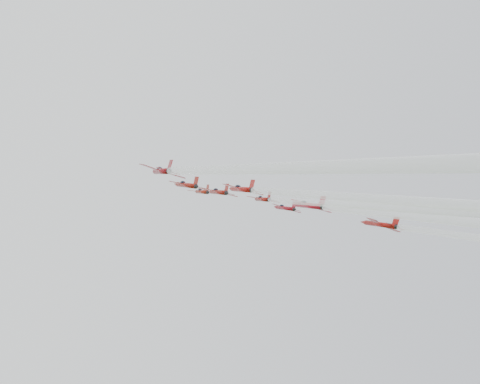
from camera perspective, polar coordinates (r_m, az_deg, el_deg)
name	(u,v)px	position (r m, az deg, el deg)	size (l,w,h in m)	color
jet_lead	(202,192)	(171.49, -3.64, 0.04)	(9.32, 12.08, 7.13)	maroon
jet_row2_left	(186,185)	(154.15, -5.13, 0.67)	(10.56, 13.69, 8.08)	maroon
jet_row2_center	(218,192)	(153.99, -2.08, 0.01)	(10.03, 13.00, 7.67)	maroon
jet_row2_right	(285,208)	(162.77, 4.26, -1.51)	(8.91, 11.54, 6.82)	maroon
jet_center	(362,209)	(107.54, 11.49, -1.57)	(8.47, 81.54, 44.26)	maroon
jet_rear_farleft	(264,170)	(76.41, 2.28, 2.07)	(9.88, 95.11, 51.63)	maroon
jet_rear_left	(368,197)	(84.24, 12.05, -0.50)	(9.14, 87.92, 47.72)	#A7120F
jet_rear_right	(480,223)	(90.99, 21.80, -2.73)	(10.05, 96.73, 52.50)	#B01022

